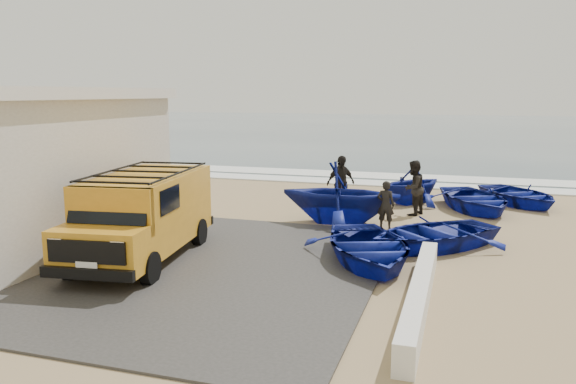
# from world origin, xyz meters

# --- Properties ---
(ground) EXTENTS (160.00, 160.00, 0.00)m
(ground) POSITION_xyz_m (0.00, 0.00, 0.00)
(ground) COLOR tan
(slab) EXTENTS (12.00, 10.00, 0.05)m
(slab) POSITION_xyz_m (-2.00, -2.00, 0.03)
(slab) COLOR #403D3B
(slab) RESTS_ON ground
(ocean) EXTENTS (180.00, 88.00, 0.01)m
(ocean) POSITION_xyz_m (0.00, 56.00, 0.00)
(ocean) COLOR #385166
(ocean) RESTS_ON ground
(surf_line) EXTENTS (180.00, 1.60, 0.06)m
(surf_line) POSITION_xyz_m (0.00, 12.00, 0.03)
(surf_line) COLOR white
(surf_line) RESTS_ON ground
(surf_wash) EXTENTS (180.00, 2.20, 0.04)m
(surf_wash) POSITION_xyz_m (0.00, 14.50, 0.02)
(surf_wash) COLOR white
(surf_wash) RESTS_ON ground
(parapet) EXTENTS (0.35, 6.00, 0.55)m
(parapet) POSITION_xyz_m (5.00, -3.00, 0.28)
(parapet) COLOR silver
(parapet) RESTS_ON ground
(van) EXTENTS (2.69, 5.44, 2.24)m
(van) POSITION_xyz_m (-1.93, -1.74, 1.20)
(van) COLOR orange
(van) RESTS_ON ground
(boat_near_left) EXTENTS (4.20, 4.86, 0.84)m
(boat_near_left) POSITION_xyz_m (3.54, -0.41, 0.42)
(boat_near_left) COLOR navy
(boat_near_left) RESTS_ON ground
(boat_near_right) EXTENTS (4.76, 4.74, 0.81)m
(boat_near_right) POSITION_xyz_m (4.96, 1.49, 0.41)
(boat_near_right) COLOR navy
(boat_near_right) RESTS_ON ground
(boat_mid_left) EXTENTS (3.94, 3.45, 1.99)m
(boat_mid_left) POSITION_xyz_m (1.95, 3.68, 1.00)
(boat_mid_left) COLOR navy
(boat_mid_left) RESTS_ON ground
(boat_mid_right) EXTENTS (4.30, 4.94, 0.86)m
(boat_mid_right) POSITION_xyz_m (6.12, 7.05, 0.43)
(boat_mid_right) COLOR navy
(boat_mid_right) RESTS_ON ground
(boat_far_left) EXTENTS (3.84, 3.93, 1.58)m
(boat_far_left) POSITION_xyz_m (3.82, 7.76, 0.79)
(boat_far_left) COLOR navy
(boat_far_left) RESTS_ON ground
(boat_far_right) EXTENTS (4.32, 4.65, 0.78)m
(boat_far_right) POSITION_xyz_m (7.72, 8.65, 0.39)
(boat_far_right) COLOR navy
(boat_far_right) RESTS_ON ground
(fisherman_front) EXTENTS (0.58, 0.41, 1.51)m
(fisherman_front) POSITION_xyz_m (3.45, 3.34, 0.75)
(fisherman_front) COLOR black
(fisherman_front) RESTS_ON ground
(fisherman_middle) EXTENTS (1.03, 1.13, 1.89)m
(fisherman_middle) POSITION_xyz_m (4.07, 5.64, 0.95)
(fisherman_middle) COLOR black
(fisherman_middle) RESTS_ON ground
(fisherman_back) EXTENTS (1.14, 1.18, 1.98)m
(fisherman_back) POSITION_xyz_m (1.53, 5.63, 0.99)
(fisherman_back) COLOR black
(fisherman_back) RESTS_ON ground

